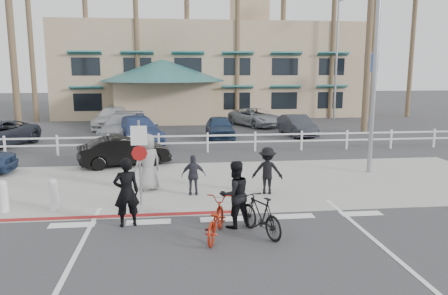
{
  "coord_description": "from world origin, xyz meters",
  "views": [
    {
      "loc": [
        -1.28,
        -10.8,
        4.08
      ],
      "look_at": [
        0.39,
        3.49,
        1.5
      ],
      "focal_mm": 35.0,
      "sensor_mm": 36.0,
      "label": 1
    }
  ],
  "objects": [
    {
      "name": "palm_5",
      "position": [
        4.0,
        25.0,
        6.5
      ],
      "size": [
        4.0,
        4.0,
        13.0
      ],
      "primitive_type": null,
      "color": "#215521",
      "rests_on": "ground"
    },
    {
      "name": "bike_black",
      "position": [
        0.84,
        -0.61,
        0.51
      ],
      "size": [
        1.12,
        1.76,
        1.03
      ],
      "primitive_type": "imported",
      "rotation": [
        0.0,
        0.0,
        3.55
      ],
      "color": "black",
      "rests_on": "ground"
    },
    {
      "name": "palm_1",
      "position": [
        -12.0,
        25.0,
        6.5
      ],
      "size": [
        4.0,
        4.0,
        13.0
      ],
      "primitive_type": null,
      "color": "#215521",
      "rests_on": "ground"
    },
    {
      "name": "lot_car_5",
      "position": [
        4.65,
        20.29,
        0.65
      ],
      "size": [
        3.91,
        5.14,
        1.3
      ],
      "primitive_type": "imported",
      "rotation": [
        0.0,
        0.0,
        0.43
      ],
      "color": "gray",
      "rests_on": "ground"
    },
    {
      "name": "pedestrian_child",
      "position": [
        -0.66,
        3.07,
        0.67
      ],
      "size": [
        0.8,
        0.36,
        1.35
      ],
      "primitive_type": "imported",
      "rotation": [
        0.0,
        0.0,
        3.1
      ],
      "color": "#2B2C36",
      "rests_on": "ground"
    },
    {
      "name": "streetlight_0",
      "position": [
        6.5,
        5.5,
        4.5
      ],
      "size": [
        0.6,
        2.0,
        9.0
      ],
      "primitive_type": null,
      "color": "gray",
      "rests_on": "ground"
    },
    {
      "name": "palm_6",
      "position": [
        8.0,
        26.0,
        8.5
      ],
      "size": [
        4.0,
        4.0,
        17.0
      ],
      "primitive_type": null,
      "color": "#215521",
      "rests_on": "ground"
    },
    {
      "name": "bike_red",
      "position": [
        -0.3,
        -0.66,
        0.48
      ],
      "size": [
        1.11,
        1.92,
        0.95
      ],
      "primitive_type": "imported",
      "rotation": [
        0.0,
        0.0,
        2.86
      ],
      "color": "maroon",
      "rests_on": "ground"
    },
    {
      "name": "lot_car_6",
      "position": [
        -4.29,
        15.38,
        0.75
      ],
      "size": [
        2.54,
        5.32,
        1.5
      ],
      "primitive_type": "imported",
      "rotation": [
        0.0,
        0.0,
        -0.09
      ],
      "color": "#979AA1",
      "rests_on": "ground"
    },
    {
      "name": "palm_8",
      "position": [
        16.0,
        26.0,
        7.5
      ],
      "size": [
        4.0,
        4.0,
        15.0
      ],
      "primitive_type": null,
      "color": "#215521",
      "rests_on": "ground"
    },
    {
      "name": "rail_fence",
      "position": [
        0.5,
        10.5,
        0.5
      ],
      "size": [
        29.4,
        0.16,
        1.0
      ],
      "primitive_type": null,
      "color": "silver",
      "rests_on": "ground"
    },
    {
      "name": "ground",
      "position": [
        0.0,
        0.0,
        0.0
      ],
      "size": [
        140.0,
        140.0,
        0.0
      ],
      "primitive_type": "plane",
      "color": "#333335"
    },
    {
      "name": "car_white_sedan",
      "position": [
        -3.38,
        7.89,
        0.63
      ],
      "size": [
        4.04,
        2.36,
        1.26
      ],
      "primitive_type": "imported",
      "rotation": [
        0.0,
        0.0,
        1.86
      ],
      "color": "black",
      "rests_on": "ground"
    },
    {
      "name": "palm_11",
      "position": [
        11.0,
        16.0,
        7.0
      ],
      "size": [
        4.0,
        4.0,
        14.0
      ],
      "primitive_type": null,
      "color": "#215521",
      "rests_on": "ground"
    },
    {
      "name": "sidewalk_plaza",
      "position": [
        0.0,
        4.5,
        0.01
      ],
      "size": [
        22.0,
        7.0,
        0.01
      ],
      "primitive_type": "cube",
      "color": "gray",
      "rests_on": "ground"
    },
    {
      "name": "sign_post",
      "position": [
        -2.3,
        2.2,
        1.45
      ],
      "size": [
        0.5,
        0.1,
        2.9
      ],
      "primitive_type": null,
      "color": "gray",
      "rests_on": "ground"
    },
    {
      "name": "bike_path",
      "position": [
        0.0,
        -2.0,
        0.0
      ],
      "size": [
        12.0,
        16.0,
        0.01
      ],
      "primitive_type": "cube",
      "color": "#333335",
      "rests_on": "ground"
    },
    {
      "name": "bollard_1",
      "position": [
        -6.2,
        2.0,
        0.47
      ],
      "size": [
        0.26,
        0.26,
        0.95
      ],
      "primitive_type": null,
      "color": "silver",
      "rests_on": "ground"
    },
    {
      "name": "info_sign",
      "position": [
        14.0,
        22.0,
        2.8
      ],
      "size": [
        1.2,
        0.16,
        5.6
      ],
      "primitive_type": null,
      "color": "navy",
      "rests_on": "ground"
    },
    {
      "name": "bollard_0",
      "position": [
        -4.8,
        2.0,
        0.47
      ],
      "size": [
        0.26,
        0.26,
        0.95
      ],
      "primitive_type": null,
      "color": "silver",
      "rests_on": "ground"
    },
    {
      "name": "building",
      "position": [
        2.0,
        31.0,
        5.65
      ],
      "size": [
        28.0,
        16.0,
        11.3
      ],
      "primitive_type": null,
      "color": "tan",
      "rests_on": "ground"
    },
    {
      "name": "lot_car_4",
      "position": [
        -5.49,
        20.39,
        0.73
      ],
      "size": [
        2.55,
        5.2,
        1.46
      ],
      "primitive_type": "imported",
      "rotation": [
        0.0,
        0.0,
        -0.1
      ],
      "color": "silver",
      "rests_on": "ground"
    },
    {
      "name": "rider_red",
      "position": [
        -2.53,
        0.41,
        0.92
      ],
      "size": [
        0.77,
        0.61,
        1.84
      ],
      "primitive_type": "imported",
      "rotation": [
        0.0,
        0.0,
        3.42
      ],
      "color": "black",
      "rests_on": "ground"
    },
    {
      "name": "lot_car_1",
      "position": [
        -3.24,
        13.88,
        0.74
      ],
      "size": [
        3.43,
        5.44,
        1.47
      ],
      "primitive_type": "imported",
      "rotation": [
        0.0,
        0.0,
        0.29
      ],
      "color": "navy",
      "rests_on": "ground"
    },
    {
      "name": "curb_red",
      "position": [
        -3.0,
        1.2,
        0.01
      ],
      "size": [
        7.0,
        0.25,
        0.02
      ],
      "primitive_type": "cube",
      "color": "maroon",
      "rests_on": "ground"
    },
    {
      "name": "palm_7",
      "position": [
        12.0,
        25.0,
        7.0
      ],
      "size": [
        4.0,
        4.0,
        14.0
      ],
      "primitive_type": null,
      "color": "#215521",
      "rests_on": "ground"
    },
    {
      "name": "streetlight_1",
      "position": [
        12.0,
        24.0,
        4.75
      ],
      "size": [
        0.6,
        2.0,
        9.5
      ],
      "primitive_type": null,
      "color": "gray",
      "rests_on": "ground"
    },
    {
      "name": "palm_2",
      "position": [
        -8.0,
        26.0,
        8.0
      ],
      "size": [
        4.0,
        4.0,
        16.0
      ],
      "primitive_type": null,
      "color": "#215521",
      "rests_on": "ground"
    },
    {
      "name": "parking_lot",
      "position": [
        0.0,
        18.0,
        0.0
      ],
      "size": [
        50.0,
        16.0,
        0.01
      ],
      "primitive_type": "cube",
      "color": "#333335",
      "rests_on": "ground"
    },
    {
      "name": "lot_car_3",
      "position": [
        6.36,
        15.41,
        0.64
      ],
      "size": [
        1.74,
        4.02,
        1.29
      ],
      "primitive_type": "imported",
      "rotation": [
        0.0,
        0.0,
        0.1
      ],
      "color": "#26282F",
      "rests_on": "ground"
    },
    {
      "name": "rider_black",
      "position": [
        0.27,
        0.02,
        0.88
      ],
      "size": [
        1.04,
        0.93,
        1.77
      ],
      "primitive_type": "imported",
      "rotation": [
        0.0,
        0.0,
        3.51
      ],
      "color": "black",
      "rests_on": "ground"
    },
    {
      "name": "palm_3",
      "position": [
        -4.0,
        25.0,
        7.0
      ],
      "size": [
        4.0,
        4.0,
        14.0
      ],
      "primitive_type": null,
      "color": "#215521",
      "rests_on": "ground"
    },
    {
      "name": "pedestrian_b",
      "position": [
        -2.17,
        3.84,
        0.98
      ],
      "size": [
        1.15,
        1.05,
        1.97
      ],
      "primitive_type": "imported",
      "rotation": [
        0.0,
        0.0,
        3.72
      ],
      "color": "gray",
      "rests_on": "ground"
    },
    {
      "name": "pedestrian_a",
      "position": [
        1.78,
        2.97,
        0.78
      ],
      "size": [
        1.12,
        0.81,
        1.57
      ],
      "primitive_type": "imported",
      "rotation": [
        0.0,
        0.0,
        2.9
      ],
      "color": "black",
      "rests_on": "ground"
    },
    {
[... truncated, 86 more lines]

